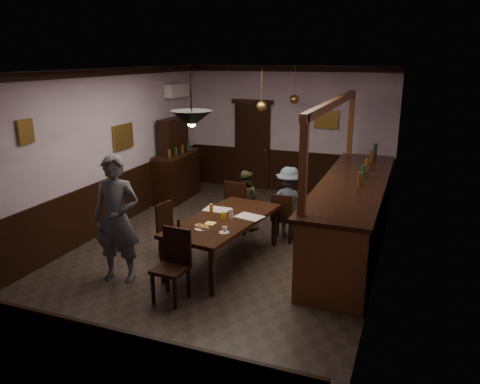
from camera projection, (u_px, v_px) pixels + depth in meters
The scene contains 31 objects.
room at pixel (224, 166), 7.59m from camera, with size 5.01×8.01×3.01m.
dining_table at pixel (224, 222), 7.38m from camera, with size 1.30×2.32×0.75m.
chair_far_left at pixel (238, 205), 8.69m from camera, with size 0.48×0.48×1.01m.
chair_far_right at pixel (283, 215), 8.30m from camera, with size 0.39×0.39×0.89m.
chair_near at pixel (173, 261), 6.32m from camera, with size 0.46×0.46×0.99m.
chair_side at pixel (170, 227), 7.70m from camera, with size 0.46×0.46×0.91m.
person_standing at pixel (117, 219), 6.75m from camera, with size 0.69×0.45×1.89m, color #555861.
person_seated_left at pixel (245, 200), 8.93m from camera, with size 0.56×0.43×1.15m, color #47472B.
person_seated_right at pixel (289, 202), 8.48m from camera, with size 0.85×0.49×1.31m, color #4E5B70.
newspaper_left at pixel (217, 209), 7.78m from camera, with size 0.42×0.30×0.01m, color silver.
newspaper_right at pixel (249, 217), 7.43m from camera, with size 0.42×0.30×0.01m, color silver.
napkin at pixel (210, 223), 7.15m from camera, with size 0.15×0.15×0.00m, color #FFF45D.
saucer at pixel (224, 232), 6.76m from camera, with size 0.15×0.15×0.01m, color white.
coffee_cup at pixel (225, 229), 6.78m from camera, with size 0.08×0.08×0.07m, color white.
pastry_plate at pixel (202, 229), 6.91m from camera, with size 0.22×0.22×0.01m, color white.
pastry_ring_a at pixel (199, 226), 6.95m from camera, with size 0.13×0.13×0.04m, color #C68C47.
pastry_ring_b at pixel (204, 227), 6.88m from camera, with size 0.13×0.13×0.04m, color #C68C47.
soda_can at pixel (224, 216), 7.29m from camera, with size 0.07×0.07×0.12m, color #FFF015.
beer_glass at pixel (211, 210), 7.46m from camera, with size 0.06×0.06×0.20m, color #BF721E.
water_glass at pixel (231, 214), 7.35m from camera, with size 0.06×0.06×0.15m, color silver.
pepper_mill at pixel (179, 224), 6.91m from camera, with size 0.04×0.04×0.14m, color black.
sideboard at pixel (176, 167), 10.71m from camera, with size 0.51×1.41×1.87m.
bar_counter at pixel (352, 213), 7.96m from camera, with size 1.05×4.53×2.54m.
door_back at pixel (252, 147), 11.57m from camera, with size 0.90×0.06×2.10m, color black.
ac_unit at pixel (177, 90), 10.74m from camera, with size 0.20×0.85×0.30m.
picture_left_small at pixel (26, 132), 6.82m from camera, with size 0.04×0.28×0.36m.
picture_left_large at pixel (123, 137), 9.10m from camera, with size 0.04×0.62×0.48m.
picture_back at pixel (326, 120), 10.75m from camera, with size 0.55×0.04×0.42m.
pendant_iron at pixel (192, 119), 6.23m from camera, with size 0.56×0.56×0.71m.
pendant_brass_mid at pixel (262, 106), 8.78m from camera, with size 0.20×0.20×0.81m.
pendant_brass_far at pixel (294, 99), 10.21m from camera, with size 0.20×0.20×0.81m.
Camera 1 is at (2.89, -6.83, 3.22)m, focal length 35.00 mm.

